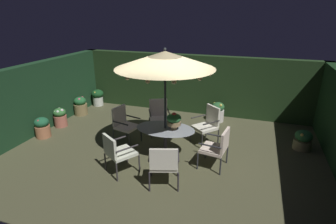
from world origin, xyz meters
The scene contains 18 objects.
ground_plane centered at (0.00, 0.00, -0.01)m, with size 8.50×6.58×0.02m, color #494930.
hedge_backdrop_rear centered at (0.00, 3.14, 1.03)m, with size 8.50×0.30×2.06m, color #1E3418.
hedge_backdrop_left centered at (-4.10, 0.00, 1.03)m, with size 0.30×6.58×2.06m, color #18381F.
patio_dining_table centered at (0.05, -0.15, 0.58)m, with size 1.50×0.99×0.74m.
patio_umbrella centered at (0.05, -0.15, 2.43)m, with size 2.33×2.33×2.70m.
centerpiece_planter centered at (0.26, -0.14, 0.98)m, with size 0.36×0.36×0.44m.
patio_chair_north centered at (0.45, -1.44, 0.57)m, with size 0.75×0.73×0.97m.
patio_chair_northeast centered at (1.39, -0.35, 0.56)m, with size 0.66×0.68×0.97m.
patio_chair_east centered at (0.94, 0.88, 0.58)m, with size 0.80×0.81×1.04m.
patio_chair_southeast centered at (-0.57, 1.07, 0.56)m, with size 0.80×0.82×1.00m.
patio_chair_south centered at (-1.28, 0.17, 0.58)m, with size 0.70×0.68×1.02m.
patio_chair_southwest centered at (-0.69, -1.29, 0.56)m, with size 0.80×0.81×0.96m.
potted_plant_back_right centered at (3.42, 1.25, 0.27)m, with size 0.46×0.46×0.54m.
potted_plant_back_left centered at (-3.73, 1.60, 0.32)m, with size 0.46×0.46×0.65m.
potted_plant_right_far centered at (0.98, 2.50, 0.33)m, with size 0.42×0.42×0.65m.
potted_plant_back_center centered at (-3.68, -0.31, 0.31)m, with size 0.41×0.41×0.60m.
potted_plant_left_far centered at (-3.71, 0.50, 0.31)m, with size 0.39×0.39×0.60m.
potted_plant_front_corner centered at (-3.69, 2.65, 0.35)m, with size 0.46×0.46×0.63m.
Camera 1 is at (2.01, -5.89, 3.46)m, focal length 28.51 mm.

